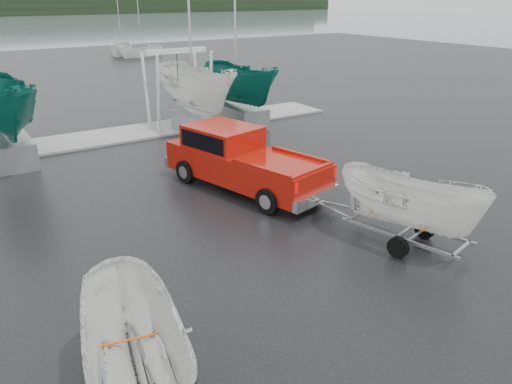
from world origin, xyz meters
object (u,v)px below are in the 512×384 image
trailer_parked (129,282)px  boat_hoist (178,77)px  pickup_truck (238,157)px  trailer_hitched (415,157)px

trailer_parked → boat_hoist: bearing=75.2°
pickup_truck → trailer_hitched: size_ratio=1.41×
trailer_hitched → trailer_parked: 8.85m
trailer_hitched → trailer_parked: (-8.66, -1.78, -0.01)m
trailer_parked → boat_hoist: size_ratio=1.19×
trailer_hitched → trailer_parked: size_ratio=1.01×
trailer_hitched → pickup_truck: bearing=90.0°
pickup_truck → boat_hoist: boat_hoist is taller
trailer_hitched → boat_hoist: trailer_hitched is taller
pickup_truck → trailer_parked: size_ratio=1.41×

